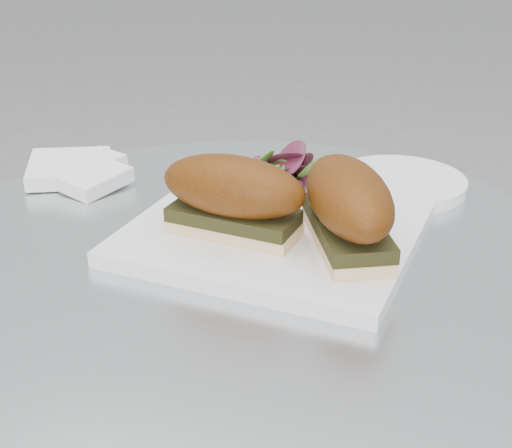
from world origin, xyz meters
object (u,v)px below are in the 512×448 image
(sandwich_right, at_px, (348,205))
(saucer, at_px, (399,182))
(sandwich_left, at_px, (233,195))
(plate, at_px, (280,227))

(sandwich_right, xyz_separation_m, saucer, (0.02, 0.20, -0.05))
(saucer, bearing_deg, sandwich_left, -121.82)
(plate, distance_m, sandwich_left, 0.08)
(plate, relative_size, saucer, 1.77)
(saucer, bearing_deg, plate, -120.75)
(plate, height_order, saucer, plate)
(sandwich_left, relative_size, saucer, 0.98)
(saucer, bearing_deg, sandwich_right, -96.23)
(plate, xyz_separation_m, saucer, (0.10, 0.17, -0.00))
(plate, relative_size, sandwich_left, 1.82)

